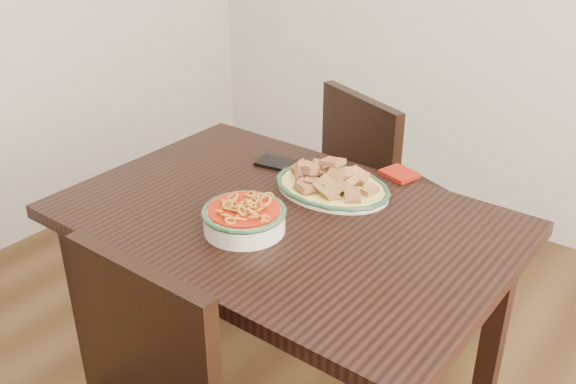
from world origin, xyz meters
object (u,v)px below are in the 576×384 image
Objects in this scene: dining_table at (284,243)px; noodle_bowl at (244,216)px; fish_plate at (332,177)px; chair_far at (379,189)px; smartphone at (282,164)px.

dining_table is 5.42× the size of noodle_bowl.
fish_plate is at bearing 80.59° from noodle_bowl.
smartphone is at bearing 100.04° from chair_far.
chair_far is at bearing 94.97° from noodle_bowl.
fish_plate is 0.24m from smartphone.
dining_table is at bearing 77.92° from noodle_bowl.
chair_far is at bearing 98.04° from dining_table.
smartphone is (-0.20, 0.25, 0.10)m from dining_table.
noodle_bowl is at bearing -75.90° from smartphone.
fish_plate is (0.03, 0.20, 0.14)m from dining_table.
fish_plate is at bearing -22.04° from smartphone.
noodle_bowl is (0.08, -0.87, 0.29)m from chair_far.
smartphone is (-0.10, -0.49, 0.26)m from chair_far.
smartphone reaches higher than dining_table.
chair_far reaches higher than dining_table.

